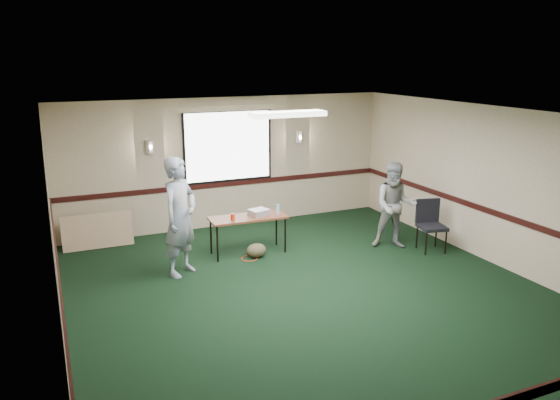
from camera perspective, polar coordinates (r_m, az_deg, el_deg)
name	(u,v)px	position (r m, az deg, el deg)	size (l,w,h in m)	color
ground	(315,298)	(8.31, 3.65, -10.16)	(8.00, 8.00, 0.00)	black
room_shell	(261,168)	(9.66, -1.96, 3.33)	(8.00, 8.02, 8.00)	tan
folding_table	(248,219)	(9.88, -3.37, -2.03)	(1.41, 0.60, 0.69)	#552918
projector	(259,212)	(9.93, -2.23, -1.29)	(0.33, 0.27, 0.11)	#95969D
game_console	(263,211)	(10.09, -1.76, -1.17)	(0.22, 0.17, 0.05)	white
red_cup	(233,217)	(9.67, -4.96, -1.77)	(0.08, 0.08, 0.12)	red
water_bottle	(278,209)	(9.97, -0.22, -0.99)	(0.06, 0.06, 0.19)	#8CBBE5
duffel_bag	(256,250)	(9.83, -2.48, -5.28)	(0.36, 0.27, 0.26)	#49412A
cable_coil	(249,258)	(9.80, -3.22, -6.11)	(0.30, 0.30, 0.01)	red
folded_table	(98,231)	(10.78, -18.52, -3.10)	(1.28, 0.05, 0.66)	tan
conference_chair	(430,221)	(10.46, 15.41, -2.11)	(0.55, 0.57, 0.94)	black
person_left	(180,217)	(8.98, -10.40, -1.74)	(0.72, 0.47, 1.96)	#435F94
person_right	(395,206)	(10.35, 11.92, -0.57)	(0.79, 0.62, 1.63)	#6D86AA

